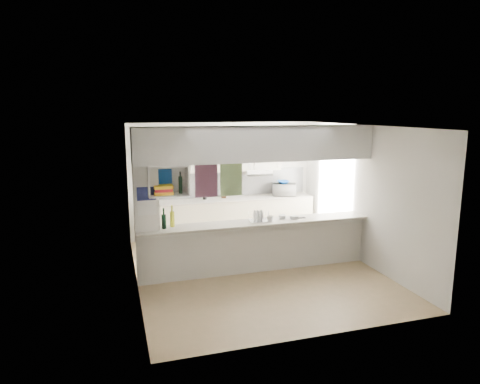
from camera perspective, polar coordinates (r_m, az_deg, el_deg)
name	(u,v)px	position (r m, az deg, el deg)	size (l,w,h in m)	color
floor	(256,271)	(7.89, 2.16, -10.44)	(4.80, 4.80, 0.00)	#9C845A
ceiling	(257,126)	(7.35, 2.31, 8.79)	(4.80, 4.80, 0.00)	white
wall_back	(222,180)	(9.78, -2.36, 1.64)	(4.20, 4.20, 0.00)	silver
wall_left	(134,208)	(7.13, -13.96, -2.14)	(4.80, 4.80, 0.00)	silver
wall_right	(361,194)	(8.42, 15.86, -0.26)	(4.80, 4.80, 0.00)	silver
servery_partition	(247,181)	(7.39, 0.98, 1.48)	(4.20, 0.50, 2.60)	silver
cubby_shelf	(167,182)	(7.03, -9.75, 1.26)	(0.65, 0.35, 0.50)	white
kitchen_run	(232,202)	(9.66, -1.02, -1.34)	(3.60, 0.63, 2.24)	beige
microwave	(284,189)	(9.93, 5.90, 0.36)	(0.52, 0.35, 0.29)	white
bowl	(283,182)	(9.86, 5.78, 1.33)	(0.26, 0.26, 0.06)	navy
dish_rack	(260,216)	(7.63, 2.72, -3.26)	(0.41, 0.32, 0.21)	silver
cup	(270,218)	(7.61, 3.98, -3.51)	(0.11, 0.11, 0.09)	white
wine_bottles	(168,220)	(7.28, -9.55, -3.67)	(0.23, 0.16, 0.37)	black
plastic_tubs	(288,217)	(7.84, 6.36, -3.33)	(0.49, 0.21, 0.07)	silver
utensil_jar	(205,197)	(9.49, -4.72, -0.63)	(0.09, 0.09, 0.12)	black
knife_block	(224,193)	(9.61, -2.19, -0.18)	(0.11, 0.09, 0.21)	#4C301A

